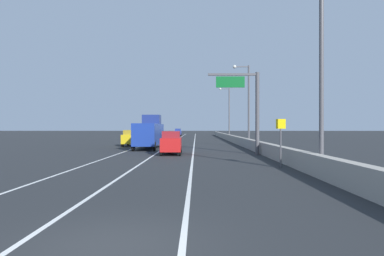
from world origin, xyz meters
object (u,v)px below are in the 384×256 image
at_px(lamp_post_right_third, 228,110).
at_px(speed_advisory_sign, 281,139).
at_px(car_red_1, 172,143).
at_px(car_blue_0, 178,132).
at_px(lamp_post_right_near, 317,62).
at_px(car_white_3, 157,134).
at_px(overhead_sign_gantry, 249,103).
at_px(car_yellow_2, 132,138).
at_px(box_truck, 150,133).
at_px(lamp_post_right_second, 247,100).

bearing_deg(lamp_post_right_third, speed_advisory_sign, -91.35).
distance_m(lamp_post_right_third, car_red_1, 37.47).
bearing_deg(car_blue_0, speed_advisory_sign, -81.98).
bearing_deg(lamp_post_right_near, car_white_3, 105.81).
xyz_separation_m(overhead_sign_gantry, speed_advisory_sign, (0.44, -9.55, -2.96)).
distance_m(car_yellow_2, car_white_3, 25.72).
distance_m(overhead_sign_gantry, box_truck, 13.65).
bearing_deg(lamp_post_right_near, car_red_1, 124.18).
relative_size(car_blue_0, car_yellow_2, 0.98).
xyz_separation_m(lamp_post_right_near, lamp_post_right_second, (-0.01, 24.46, 0.00)).
bearing_deg(box_truck, car_yellow_2, 120.90).
distance_m(lamp_post_right_near, box_truck, 24.53).
bearing_deg(car_blue_0, car_yellow_2, -93.80).
bearing_deg(lamp_post_right_second, speed_advisory_sign, -93.04).
xyz_separation_m(overhead_sign_gantry, lamp_post_right_near, (1.59, -12.58, 1.22)).
xyz_separation_m(overhead_sign_gantry, box_truck, (-10.29, 8.48, -2.91)).
distance_m(car_red_1, box_truck, 8.89).
relative_size(car_blue_0, car_white_3, 0.87).
xyz_separation_m(lamp_post_right_near, car_yellow_2, (-15.01, 26.29, -4.89)).
bearing_deg(car_yellow_2, box_truck, -59.10).
relative_size(lamp_post_right_second, car_blue_0, 2.48).
relative_size(lamp_post_right_near, box_truck, 1.08).
xyz_separation_m(car_red_1, car_yellow_2, (-6.32, 13.49, -0.01)).
distance_m(overhead_sign_gantry, speed_advisory_sign, 10.01).
relative_size(overhead_sign_gantry, speed_advisory_sign, 2.50).
distance_m(car_red_1, car_yellow_2, 14.89).
distance_m(speed_advisory_sign, car_white_3, 50.83).
bearing_deg(lamp_post_right_near, car_blue_0, 98.54).
xyz_separation_m(car_red_1, car_white_3, (-6.04, 39.20, -0.09)).
xyz_separation_m(lamp_post_right_near, box_truck, (-11.88, 21.06, -4.12)).
distance_m(lamp_post_right_second, box_truck, 13.02).
xyz_separation_m(speed_advisory_sign, lamp_post_right_near, (1.15, -3.02, 4.18)).
relative_size(lamp_post_right_third, car_red_1, 2.22).
height_order(speed_advisory_sign, lamp_post_right_near, lamp_post_right_near).
relative_size(lamp_post_right_near, car_white_3, 2.16).
height_order(lamp_post_right_second, car_red_1, lamp_post_right_second).
distance_m(lamp_post_right_third, car_blue_0, 31.07).
relative_size(car_blue_0, car_red_1, 0.89).
distance_m(lamp_post_right_third, car_white_3, 15.79).
bearing_deg(car_yellow_2, lamp_post_right_near, -60.28).
bearing_deg(lamp_post_right_second, overhead_sign_gantry, -97.58).
bearing_deg(lamp_post_right_second, car_white_3, 118.13).
relative_size(lamp_post_right_second, car_red_1, 2.22).
distance_m(overhead_sign_gantry, lamp_post_right_near, 12.74).
relative_size(lamp_post_right_near, lamp_post_right_second, 1.00).
bearing_deg(car_white_3, box_truck, -84.74).
bearing_deg(box_truck, overhead_sign_gantry, -39.49).
relative_size(speed_advisory_sign, car_yellow_2, 0.70).
height_order(speed_advisory_sign, car_yellow_2, speed_advisory_sign).
relative_size(lamp_post_right_near, car_red_1, 2.22).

